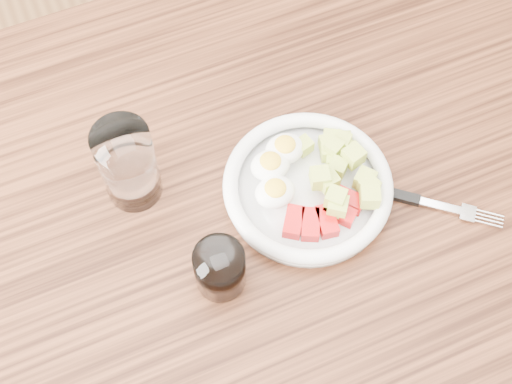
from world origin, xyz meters
TOP-DOWN VIEW (x-y plane):
  - ground at (0.00, 0.00)m, footprint 4.00×4.00m
  - dining_table at (0.00, 0.00)m, footprint 1.50×0.90m
  - bowl at (0.06, -0.00)m, footprint 0.23×0.23m
  - fork at (0.18, -0.06)m, footprint 0.18×0.15m
  - water_glass at (-0.16, 0.10)m, footprint 0.08×0.08m
  - coffee_glass at (-0.10, -0.08)m, footprint 0.07×0.07m

SIDE VIEW (x-z plane):
  - ground at x=0.00m, z-range 0.00..0.00m
  - dining_table at x=0.00m, z-range 0.28..1.05m
  - fork at x=0.18m, z-range 0.77..0.78m
  - bowl at x=0.06m, z-range 0.76..0.82m
  - coffee_glass at x=-0.10m, z-range 0.77..0.84m
  - water_glass at x=-0.16m, z-range 0.77..0.91m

